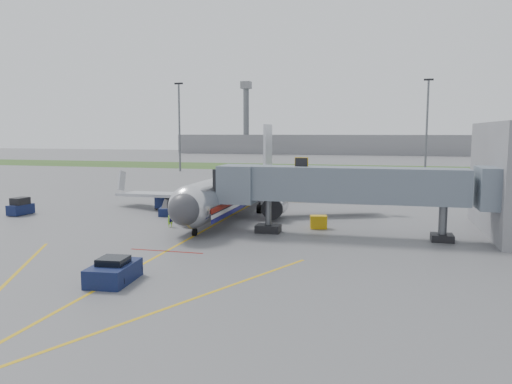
% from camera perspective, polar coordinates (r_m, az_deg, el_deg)
% --- Properties ---
extents(ground, '(400.00, 400.00, 0.00)m').
position_cam_1_polar(ground, '(42.85, -7.99, -5.49)').
color(ground, '#565659').
rests_on(ground, ground).
extents(grass_strip, '(300.00, 25.00, 0.01)m').
position_cam_1_polar(grass_strip, '(130.02, 7.17, 2.80)').
color(grass_strip, '#2D4C1E').
rests_on(grass_strip, ground).
extents(apron_markings, '(21.52, 50.00, 0.01)m').
position_cam_1_polar(apron_markings, '(36.30, -12.44, -7.84)').
color(apron_markings, gold).
rests_on(apron_markings, ground).
extents(airliner, '(32.10, 35.67, 10.25)m').
position_cam_1_polar(airliner, '(56.64, -2.20, 0.30)').
color(airliner, silver).
rests_on(airliner, ground).
extents(jet_bridge, '(25.30, 4.00, 6.90)m').
position_cam_1_polar(jet_bridge, '(44.07, 10.15, 0.70)').
color(jet_bridge, slate).
rests_on(jet_bridge, ground).
extents(light_mast_left, '(2.00, 0.44, 20.40)m').
position_cam_1_polar(light_mast_left, '(118.03, -8.75, 7.60)').
color(light_mast_left, '#595B60').
rests_on(light_mast_left, ground).
extents(light_mast_right, '(2.00, 0.44, 20.40)m').
position_cam_1_polar(light_mast_right, '(114.09, 18.95, 7.34)').
color(light_mast_right, '#595B60').
rests_on(light_mast_right, ground).
extents(distant_terminal, '(120.00, 14.00, 8.00)m').
position_cam_1_polar(distant_terminal, '(210.38, 7.18, 5.43)').
color(distant_terminal, slate).
rests_on(distant_terminal, ground).
extents(control_tower, '(4.00, 4.00, 30.00)m').
position_cam_1_polar(control_tower, '(211.41, -1.14, 9.10)').
color(control_tower, '#595B60').
rests_on(control_tower, ground).
extents(pushback_tug, '(2.55, 3.87, 1.54)m').
position_cam_1_polar(pushback_tug, '(32.02, -15.96, -8.75)').
color(pushback_tug, '#0C1B37').
rests_on(pushback_tug, ground).
extents(baggage_tug, '(1.71, 2.89, 1.93)m').
position_cam_1_polar(baggage_tug, '(61.07, -25.32, -1.58)').
color(baggage_tug, '#0C1B37').
rests_on(baggage_tug, ground).
extents(baggage_cart_a, '(1.91, 1.91, 1.59)m').
position_cam_1_polar(baggage_cart_a, '(54.96, -6.10, -1.87)').
color(baggage_cart_a, '#0C1B37').
rests_on(baggage_cart_a, ground).
extents(baggage_cart_b, '(2.00, 2.00, 1.83)m').
position_cam_1_polar(baggage_cart_b, '(54.53, -6.26, -1.80)').
color(baggage_cart_b, '#0C1B37').
rests_on(baggage_cart_b, ground).
extents(baggage_cart_c, '(1.63, 1.63, 1.70)m').
position_cam_1_polar(baggage_cart_c, '(59.95, -10.57, -1.16)').
color(baggage_cart_c, '#0C1B37').
rests_on(baggage_cart_c, ground).
extents(belt_loader, '(2.19, 4.26, 2.01)m').
position_cam_1_polar(belt_loader, '(56.40, -10.15, -2.03)').
color(belt_loader, '#0C1B37').
rests_on(belt_loader, ground).
extents(ground_power_cart, '(1.74, 1.34, 1.24)m').
position_cam_1_polar(ground_power_cart, '(47.82, 7.16, -3.43)').
color(ground_power_cart, gold).
rests_on(ground_power_cart, ground).
extents(ramp_worker, '(0.64, 0.62, 1.48)m').
position_cam_1_polar(ramp_worker, '(48.84, -9.77, -3.11)').
color(ramp_worker, '#8CDE1A').
rests_on(ramp_worker, ground).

